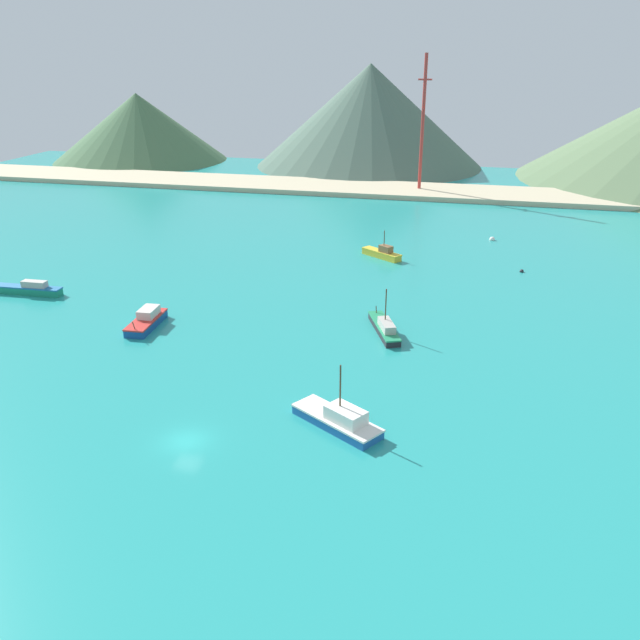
% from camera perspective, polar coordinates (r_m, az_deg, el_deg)
% --- Properties ---
extents(ground, '(260.00, 280.00, 0.50)m').
position_cam_1_polar(ground, '(90.81, -3.72, -0.50)').
color(ground, teal).
extents(fishing_boat_0, '(7.82, 6.27, 5.07)m').
position_cam_1_polar(fishing_boat_0, '(120.10, 5.38, 5.73)').
color(fishing_boat_0, gold).
rests_on(fishing_boat_0, ground).
extents(fishing_boat_2, '(11.12, 2.20, 2.21)m').
position_cam_1_polar(fishing_boat_2, '(110.76, -23.75, 2.44)').
color(fishing_boat_2, '#198466').
rests_on(fishing_boat_2, ground).
extents(fishing_boat_3, '(10.15, 8.01, 6.89)m').
position_cam_1_polar(fishing_boat_3, '(66.32, 1.67, -8.53)').
color(fishing_boat_3, '#1E5BA8').
rests_on(fishing_boat_3, ground).
extents(fishing_boat_5, '(5.78, 10.40, 6.23)m').
position_cam_1_polar(fishing_boat_5, '(87.84, 5.58, -0.66)').
color(fishing_boat_5, '#232328').
rests_on(fishing_boat_5, ground).
extents(fishing_boat_7, '(3.36, 8.56, 2.34)m').
position_cam_1_polar(fishing_boat_7, '(92.57, -14.67, -0.02)').
color(fishing_boat_7, '#14478C').
rests_on(fishing_boat_7, ground).
extents(buoy_0, '(1.02, 1.02, 1.02)m').
position_cam_1_polar(buoy_0, '(135.37, 14.57, 6.73)').
color(buoy_0, silver).
rests_on(buoy_0, ground).
extents(buoy_1, '(0.69, 0.69, 0.69)m').
position_cam_1_polar(buoy_1, '(116.94, 16.94, 4.02)').
color(buoy_1, '#232328').
rests_on(buoy_1, ground).
extents(beach_strip, '(247.00, 19.08, 1.20)m').
position_cam_1_polar(beach_strip, '(178.39, 5.15, 11.13)').
color(beach_strip, '#C6B793').
rests_on(beach_strip, ground).
extents(hill_west, '(56.91, 56.91, 21.53)m').
position_cam_1_polar(hill_west, '(236.56, -15.32, 15.70)').
color(hill_west, '#476B47').
rests_on(hill_west, ground).
extents(hill_central, '(71.53, 71.53, 30.81)m').
position_cam_1_polar(hill_central, '(218.23, 4.29, 17.12)').
color(hill_central, '#4C6656').
rests_on(hill_central, ground).
extents(radio_tower, '(3.40, 2.72, 34.00)m').
position_cam_1_polar(radio_tower, '(175.45, 8.82, 16.31)').
color(radio_tower, '#B7332D').
rests_on(radio_tower, ground).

